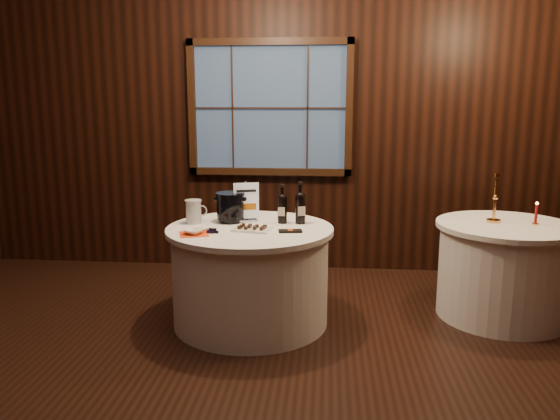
# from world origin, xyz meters

# --- Properties ---
(ground) EXTENTS (6.00, 6.00, 0.00)m
(ground) POSITION_xyz_m (0.00, 0.00, 0.00)
(ground) COLOR black
(ground) RESTS_ON ground
(back_wall) EXTENTS (6.00, 0.10, 3.00)m
(back_wall) POSITION_xyz_m (0.00, 2.48, 1.54)
(back_wall) COLOR black
(back_wall) RESTS_ON ground
(main_table) EXTENTS (1.28, 1.28, 0.77)m
(main_table) POSITION_xyz_m (0.00, 1.00, 0.39)
(main_table) COLOR white
(main_table) RESTS_ON ground
(side_table) EXTENTS (1.08, 1.08, 0.77)m
(side_table) POSITION_xyz_m (2.00, 1.30, 0.39)
(side_table) COLOR white
(side_table) RESTS_ON ground
(sign_stand) EXTENTS (0.19, 0.14, 0.32)m
(sign_stand) POSITION_xyz_m (-0.06, 1.20, 0.88)
(sign_stand) COLOR silver
(sign_stand) RESTS_ON main_table
(port_bottle_left) EXTENTS (0.07, 0.08, 0.31)m
(port_bottle_left) POSITION_xyz_m (0.24, 1.16, 0.90)
(port_bottle_left) COLOR black
(port_bottle_left) RESTS_ON main_table
(port_bottle_right) EXTENTS (0.08, 0.09, 0.33)m
(port_bottle_right) POSITION_xyz_m (0.38, 1.16, 0.91)
(port_bottle_right) COLOR black
(port_bottle_right) RESTS_ON main_table
(ice_bucket) EXTENTS (0.23, 0.23, 0.24)m
(ice_bucket) POSITION_xyz_m (-0.18, 1.17, 0.89)
(ice_bucket) COLOR black
(ice_bucket) RESTS_ON main_table
(chocolate_plate) EXTENTS (0.31, 0.23, 0.04)m
(chocolate_plate) POSITION_xyz_m (0.03, 0.89, 0.79)
(chocolate_plate) COLOR white
(chocolate_plate) RESTS_ON main_table
(chocolate_box) EXTENTS (0.18, 0.11, 0.01)m
(chocolate_box) POSITION_xyz_m (0.32, 0.87, 0.78)
(chocolate_box) COLOR black
(chocolate_box) RESTS_ON main_table
(grape_bunch) EXTENTS (0.15, 0.08, 0.03)m
(grape_bunch) POSITION_xyz_m (-0.24, 0.79, 0.79)
(grape_bunch) COLOR black
(grape_bunch) RESTS_ON main_table
(glass_pitcher) EXTENTS (0.17, 0.13, 0.19)m
(glass_pitcher) POSITION_xyz_m (-0.46, 1.10, 0.86)
(glass_pitcher) COLOR silver
(glass_pitcher) RESTS_ON main_table
(orange_napkin) EXTENTS (0.26, 0.26, 0.00)m
(orange_napkin) POSITION_xyz_m (-0.37, 0.74, 0.77)
(orange_napkin) COLOR #F44614
(orange_napkin) RESTS_ON main_table
(cracker_bowl) EXTENTS (0.18, 0.18, 0.03)m
(cracker_bowl) POSITION_xyz_m (-0.37, 0.74, 0.79)
(cracker_bowl) COLOR white
(cracker_bowl) RESTS_ON orange_napkin
(brass_candlestick) EXTENTS (0.11, 0.11, 0.39)m
(brass_candlestick) POSITION_xyz_m (1.91, 1.35, 0.91)
(brass_candlestick) COLOR gold
(brass_candlestick) RESTS_ON side_table
(red_candle) EXTENTS (0.05, 0.05, 0.18)m
(red_candle) POSITION_xyz_m (2.21, 1.28, 0.84)
(red_candle) COLOR gold
(red_candle) RESTS_ON side_table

